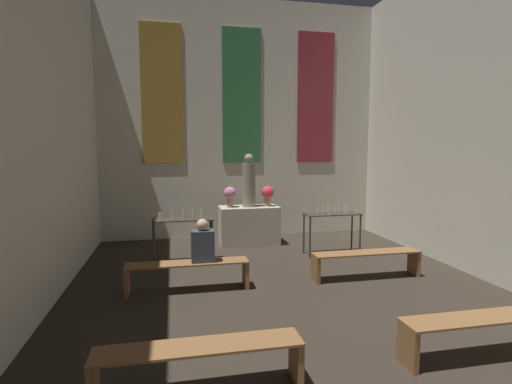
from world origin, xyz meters
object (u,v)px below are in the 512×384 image
flower_vase_left (230,195)px  person_seated (203,243)px  altar (249,225)px  statue (249,182)px  candle_rack_right (332,219)px  candle_rack_left (183,225)px  pew_back_right (366,259)px  flower_vase_right (268,194)px  pew_back_left (188,270)px  pew_second_right (486,328)px  pew_second_left (200,359)px

flower_vase_left → person_seated: flower_vase_left is taller
altar → flower_vase_left: size_ratio=2.92×
statue → candle_rack_right: statue is taller
candle_rack_right → candle_rack_left: bearing=180.0°
flower_vase_left → pew_back_right: bearing=-55.1°
flower_vase_right → pew_back_left: (-1.98, -2.83, -0.85)m
flower_vase_left → candle_rack_left: bearing=-132.1°
pew_second_right → pew_back_left: same height
flower_vase_left → candle_rack_right: 2.39m
pew_back_right → person_seated: 2.85m
candle_rack_right → person_seated: 3.27m
flower_vase_right → pew_back_right: flower_vase_right is taller
flower_vase_left → candle_rack_left: 1.71m
candle_rack_left → pew_back_right: candle_rack_left is taller
statue → flower_vase_left: 0.52m
pew_second_right → pew_back_right: same height
flower_vase_right → candle_rack_left: bearing=-148.5°
candle_rack_left → flower_vase_right: bearing=31.5°
flower_vase_right → person_seated: (-1.74, -2.83, -0.42)m
person_seated → altar: bearing=65.5°
pew_second_left → person_seated: size_ratio=2.80×
pew_second_left → pew_back_right: bearing=41.5°
candle_rack_left → person_seated: (0.26, -1.61, 0.01)m
flower_vase_left → pew_second_left: bearing=-101.1°
pew_second_right → candle_rack_right: bearing=89.6°
statue → person_seated: bearing=-114.5°
altar → pew_second_right: size_ratio=0.72×
pew_second_left → pew_second_right: same height
altar → statue: bearing=0.0°
candle_rack_right → pew_second_right: size_ratio=0.61×
pew_second_left → pew_back_left: bearing=90.0°
candle_rack_left → candle_rack_right: 3.12m
altar → statue: (0.00, 0.00, 1.01)m
pew_second_left → statue: bearing=74.6°
statue → flower_vase_right: (0.45, 0.00, -0.27)m
altar → person_seated: (-1.29, -2.83, 0.31)m
candle_rack_right → pew_back_right: 1.66m
candle_rack_right → pew_back_left: candle_rack_right is taller
altar → statue: size_ratio=1.12×
pew_back_right → altar: bearing=118.3°
pew_back_left → pew_back_right: size_ratio=1.00×
flower_vase_left → pew_second_right: bearing=-70.4°
person_seated → candle_rack_left: bearing=99.3°
statue → flower_vase_left: size_ratio=2.60×
flower_vase_right → pew_second_left: size_ratio=0.25×
flower_vase_left → flower_vase_right: (0.89, 0.00, 0.00)m
flower_vase_right → person_seated: flower_vase_right is taller
candle_rack_left → pew_back_right: bearing=-27.5°
flower_vase_left → pew_back_right: size_ratio=0.25×
statue → candle_rack_left: size_ratio=1.05×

